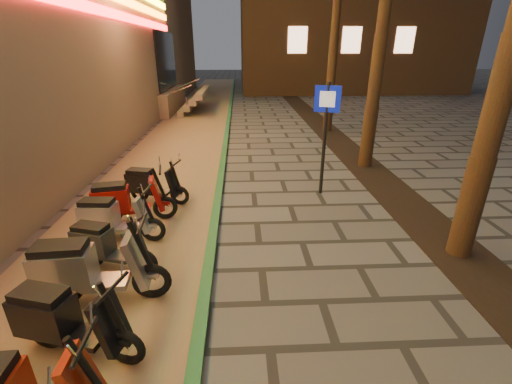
{
  "coord_description": "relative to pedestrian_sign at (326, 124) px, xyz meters",
  "views": [
    {
      "loc": [
        -0.33,
        -3.13,
        3.45
      ],
      "look_at": [
        -0.07,
        2.2,
        1.2
      ],
      "focal_mm": 24.0,
      "sensor_mm": 36.0,
      "label": 1
    }
  ],
  "objects": [
    {
      "name": "scooter_4",
      "position": [
        -4.16,
        -4.82,
        -1.28
      ],
      "size": [
        1.62,
        0.81,
        1.14
      ],
      "rotation": [
        0.0,
        0.0,
        -0.27
      ],
      "color": "black",
      "rests_on": "ground"
    },
    {
      "name": "ground",
      "position": [
        -1.72,
        -4.91,
        -1.78
      ],
      "size": [
        120.0,
        120.0,
        0.0
      ],
      "primitive_type": "plane",
      "color": "#474442",
      "rests_on": "ground"
    },
    {
      "name": "parking_strip",
      "position": [
        -4.32,
        5.09,
        -1.77
      ],
      "size": [
        3.4,
        60.0,
        0.01
      ],
      "primitive_type": "cube",
      "color": "#8C7251",
      "rests_on": "ground"
    },
    {
      "name": "green_curb",
      "position": [
        -2.62,
        5.09,
        -1.73
      ],
      "size": [
        0.18,
        60.0,
        0.1
      ],
      "primitive_type": "cube",
      "color": "#276834",
      "rests_on": "ground"
    },
    {
      "name": "scooter_9",
      "position": [
        -4.2,
        -0.37,
        -1.31
      ],
      "size": [
        1.52,
        0.73,
        1.07
      ],
      "rotation": [
        0.0,
        0.0,
        -0.24
      ],
      "color": "black",
      "rests_on": "ground"
    },
    {
      "name": "scooter_8",
      "position": [
        -4.47,
        -1.42,
        -1.26
      ],
      "size": [
        1.69,
        0.76,
        1.18
      ],
      "rotation": [
        0.0,
        0.0,
        0.2
      ],
      "color": "black",
      "rests_on": "ground"
    },
    {
      "name": "planting_strip",
      "position": [
        1.88,
        0.09,
        -1.77
      ],
      "size": [
        1.2,
        40.0,
        0.02
      ],
      "primitive_type": "cube",
      "color": "black",
      "rests_on": "ground"
    },
    {
      "name": "pedestrian_sign",
      "position": [
        0.0,
        0.0,
        0.0
      ],
      "size": [
        0.58,
        0.24,
        2.75
      ],
      "rotation": [
        0.0,
        0.0,
        -0.34
      ],
      "color": "black",
      "rests_on": "ground"
    },
    {
      "name": "scooter_7",
      "position": [
        -4.49,
        -2.15,
        -1.29
      ],
      "size": [
        1.59,
        0.56,
        1.12
      ],
      "rotation": [
        0.0,
        0.0,
        -0.08
      ],
      "color": "black",
      "rests_on": "ground"
    },
    {
      "name": "scooter_5",
      "position": [
        -4.25,
        -3.91,
        -1.21
      ],
      "size": [
        1.85,
        0.65,
        1.3
      ],
      "rotation": [
        0.0,
        0.0,
        0.07
      ],
      "color": "black",
      "rests_on": "ground"
    },
    {
      "name": "scooter_6",
      "position": [
        -4.3,
        -3.06,
        -1.33
      ],
      "size": [
        1.46,
        0.75,
        1.03
      ],
      "rotation": [
        0.0,
        0.0,
        -0.28
      ],
      "color": "black",
      "rests_on": "ground"
    }
  ]
}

